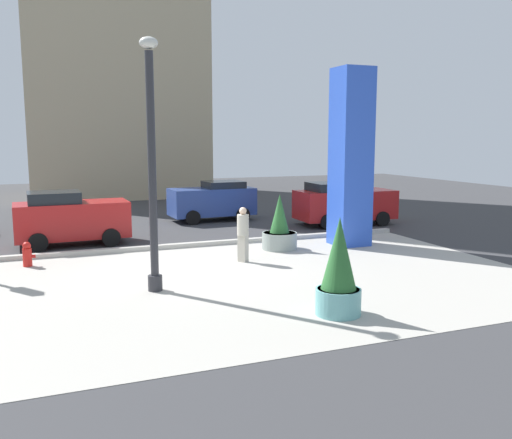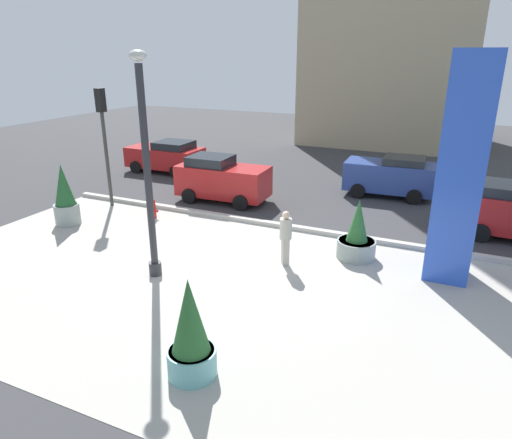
% 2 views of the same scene
% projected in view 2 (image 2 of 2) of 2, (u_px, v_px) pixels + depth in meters
% --- Properties ---
extents(ground_plane, '(60.00, 60.00, 0.00)m').
position_uv_depth(ground_plane, '(279.00, 218.00, 17.91)').
color(ground_plane, '#38383A').
extents(plaza_pavement, '(18.00, 10.00, 0.02)m').
position_uv_depth(plaza_pavement, '(198.00, 286.00, 12.78)').
color(plaza_pavement, '#ADA89E').
rests_on(plaza_pavement, ground_plane).
extents(curb_strip, '(18.00, 0.24, 0.16)m').
position_uv_depth(curb_strip, '(270.00, 224.00, 17.13)').
color(curb_strip, '#B7B2A8').
rests_on(curb_strip, ground_plane).
extents(lamp_post, '(0.44, 0.44, 6.14)m').
position_uv_depth(lamp_post, '(148.00, 175.00, 12.38)').
color(lamp_post, '#2D2D33').
rests_on(lamp_post, ground_plane).
extents(art_pillar_blue, '(1.18, 1.18, 6.18)m').
position_uv_depth(art_pillar_blue, '(461.00, 172.00, 12.28)').
color(art_pillar_blue, blue).
rests_on(art_pillar_blue, ground_plane).
extents(potted_plant_curbside, '(0.91, 0.91, 2.28)m').
position_uv_depth(potted_plant_curbside, '(65.00, 198.00, 16.98)').
color(potted_plant_curbside, gray).
rests_on(potted_plant_curbside, ground_plane).
extents(potted_plant_near_left, '(0.99, 0.99, 2.14)m').
position_uv_depth(potted_plant_near_left, '(191.00, 334.00, 8.95)').
color(potted_plant_near_left, '#6BB2B2').
rests_on(potted_plant_near_left, ground_plane).
extents(potted_plant_near_right, '(1.20, 1.20, 1.91)m').
position_uv_depth(potted_plant_near_right, '(357.00, 237.00, 14.28)').
color(potted_plant_near_right, gray).
rests_on(potted_plant_near_right, ground_plane).
extents(fire_hydrant, '(0.36, 0.26, 0.75)m').
position_uv_depth(fire_hydrant, '(153.00, 209.00, 17.86)').
color(fire_hydrant, red).
rests_on(fire_hydrant, ground_plane).
extents(traffic_light_far_side, '(0.28, 0.42, 4.76)m').
position_uv_depth(traffic_light_far_side, '(104.00, 129.00, 18.32)').
color(traffic_light_far_side, '#333833').
rests_on(traffic_light_far_side, ground_plane).
extents(car_curb_west, '(3.92, 2.03, 1.93)m').
position_uv_depth(car_curb_west, '(222.00, 179.00, 19.69)').
color(car_curb_west, red).
rests_on(car_curb_west, ground_plane).
extents(car_far_lane, '(3.89, 2.04, 1.80)m').
position_uv_depth(car_far_lane, '(390.00, 176.00, 20.39)').
color(car_far_lane, '#2D4793').
rests_on(car_far_lane, ground_plane).
extents(car_curb_east, '(4.01, 2.12, 1.66)m').
position_uv_depth(car_curb_east, '(166.00, 156.00, 24.57)').
color(car_curb_east, red).
rests_on(car_curb_east, ground_plane).
extents(pedestrian_by_curb, '(0.50, 0.50, 1.70)m').
position_uv_depth(pedestrian_by_curb, '(286.00, 235.00, 13.74)').
color(pedestrian_by_curb, '#B2AD9E').
rests_on(pedestrian_by_curb, ground_plane).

